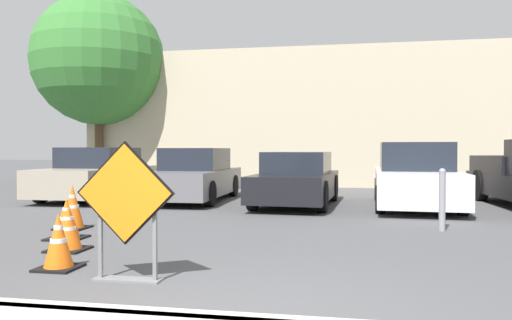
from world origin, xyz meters
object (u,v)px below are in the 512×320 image
at_px(traffic_cone_nearest, 59,242).
at_px(bollard_nearest, 442,198).
at_px(parked_car_nearest, 98,175).
at_px(parked_car_third, 297,180).
at_px(traffic_cone_second, 68,229).
at_px(parked_car_second, 195,176).
at_px(traffic_cone_fourth, 73,207).
at_px(road_closed_sign, 125,205).
at_px(parked_car_fourth, 415,178).
at_px(traffic_cone_third, 67,219).

height_order(traffic_cone_nearest, bollard_nearest, bollard_nearest).
distance_m(parked_car_nearest, parked_car_third, 5.78).
bearing_deg(traffic_cone_second, parked_car_second, 92.77).
bearing_deg(parked_car_third, traffic_cone_nearest, 77.67).
distance_m(traffic_cone_nearest, traffic_cone_fourth, 3.11).
height_order(road_closed_sign, traffic_cone_second, road_closed_sign).
xyz_separation_m(traffic_cone_second, traffic_cone_fourth, (-0.97, 1.75, 0.09)).
xyz_separation_m(traffic_cone_fourth, parked_car_second, (0.64, 5.13, 0.28)).
bearing_deg(parked_car_fourth, traffic_cone_nearest, 58.76).
bearing_deg(traffic_cone_nearest, traffic_cone_third, 118.78).
xyz_separation_m(traffic_cone_second, parked_car_second, (-0.33, 6.88, 0.37)).
distance_m(road_closed_sign, bollard_nearest, 5.64).
bearing_deg(traffic_cone_fourth, traffic_cone_second, -61.00).
bearing_deg(traffic_cone_nearest, parked_car_third, 73.99).
bearing_deg(traffic_cone_fourth, traffic_cone_third, -64.16).
xyz_separation_m(road_closed_sign, traffic_cone_third, (-2.01, 2.18, -0.50)).
height_order(traffic_cone_third, traffic_cone_fourth, traffic_cone_fourth).
relative_size(traffic_cone_third, parked_car_fourth, 0.13).
distance_m(road_closed_sign, traffic_cone_second, 2.09).
bearing_deg(parked_car_second, traffic_cone_third, 87.22).
bearing_deg(parked_car_fourth, parked_car_third, 5.91).
xyz_separation_m(traffic_cone_fourth, parked_car_nearest, (-2.23, 5.11, 0.29)).
bearing_deg(parked_car_nearest, bollard_nearest, 153.97).
distance_m(traffic_cone_nearest, parked_car_third, 7.48).
distance_m(road_closed_sign, parked_car_third, 7.63).
relative_size(parked_car_second, parked_car_fourth, 0.95).
height_order(road_closed_sign, parked_car_second, road_closed_sign).
bearing_deg(parked_car_fourth, traffic_cone_second, 52.18).
relative_size(traffic_cone_fourth, bollard_nearest, 0.72).
bearing_deg(traffic_cone_second, traffic_cone_nearest, -64.37).
relative_size(traffic_cone_second, bollard_nearest, 0.56).
relative_size(traffic_cone_nearest, parked_car_second, 0.15).
bearing_deg(traffic_cone_nearest, traffic_cone_fourth, 117.80).
bearing_deg(road_closed_sign, parked_car_nearest, 119.69).
bearing_deg(parked_car_third, traffic_cone_second, 71.34).
xyz_separation_m(traffic_cone_nearest, parked_car_nearest, (-3.68, 7.86, 0.35)).
relative_size(road_closed_sign, parked_car_third, 0.35).
bearing_deg(parked_car_fourth, traffic_cone_fourth, 38.41).
relative_size(traffic_cone_fourth, parked_car_nearest, 0.17).
height_order(traffic_cone_third, parked_car_third, parked_car_third).
distance_m(road_closed_sign, traffic_cone_nearest, 1.19).
distance_m(parked_car_third, parked_car_fourth, 2.88).
distance_m(traffic_cone_nearest, bollard_nearest, 6.15).
bearing_deg(road_closed_sign, parked_car_fourth, 63.09).
distance_m(traffic_cone_third, parked_car_third, 6.19).
relative_size(parked_car_second, bollard_nearest, 4.19).
xyz_separation_m(traffic_cone_third, parked_car_third, (3.05, 5.37, 0.32)).
bearing_deg(traffic_cone_third, parked_car_second, 88.29).
bearing_deg(parked_car_second, traffic_cone_nearest, 94.81).
bearing_deg(parked_car_second, parked_car_fourth, 173.58).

